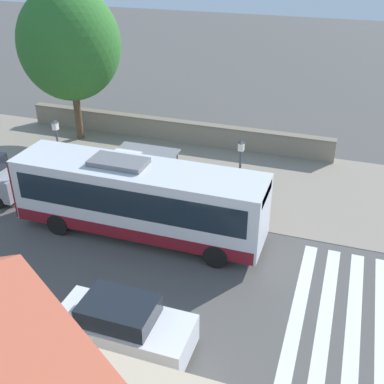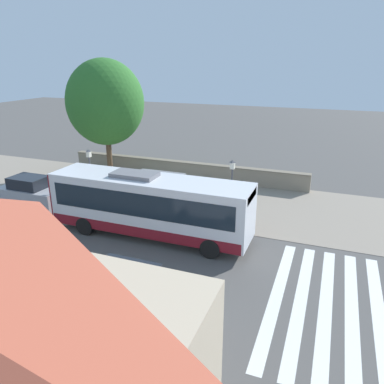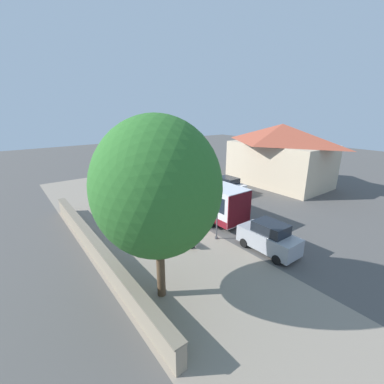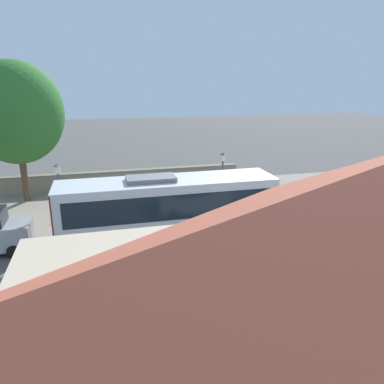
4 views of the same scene
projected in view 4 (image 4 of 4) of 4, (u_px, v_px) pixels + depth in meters
name	position (u px, v px, depth m)	size (l,w,h in m)	color
ground_plane	(120.00, 230.00, 20.80)	(120.00, 120.00, 0.00)	#514F4C
sidewalk_plaza	(115.00, 205.00, 24.96)	(9.00, 44.00, 0.02)	gray
crosswalk_stripes	(368.00, 245.00, 19.02)	(9.00, 5.25, 0.01)	silver
stone_wall	(112.00, 180.00, 28.52)	(0.60, 20.00, 1.36)	gray
bus	(168.00, 207.00, 19.06)	(2.71, 10.97, 3.49)	silver
bus_shelter	(139.00, 186.00, 21.89)	(1.64, 3.04, 2.47)	slate
pedestrian	(234.00, 205.00, 21.75)	(0.34, 0.24, 1.80)	#2D3347
bench	(77.00, 209.00, 22.70)	(0.40, 1.79, 0.88)	#4C7247
street_lamp_near	(222.00, 179.00, 22.19)	(0.28, 0.28, 3.97)	#4C4C51
street_lamp_far	(60.00, 193.00, 19.83)	(0.28, 0.28, 3.87)	#4C4C51
shade_tree	(16.00, 113.00, 24.10)	(6.03, 6.03, 9.28)	brown
parked_car_far_lane	(260.00, 279.00, 14.01)	(2.01, 4.42, 1.92)	silver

